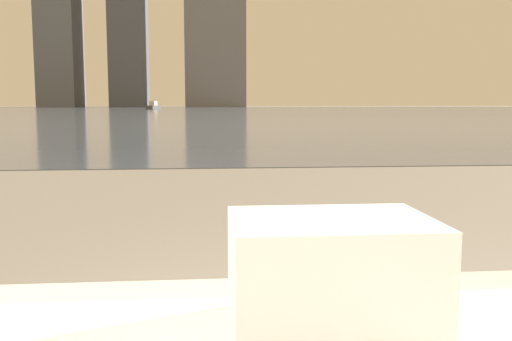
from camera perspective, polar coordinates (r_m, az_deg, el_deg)
The scene contains 5 objects.
towel_stack at distance 0.82m, azimuth 7.49°, elevation -10.21°, with size 0.28×0.21×0.16m.
harbor_water at distance 62.05m, azimuth -4.95°, elevation 6.00°, with size 180.00×110.00×0.01m.
harbor_boat_0 at distance 73.98m, azimuth -10.23°, elevation 6.33°, with size 1.73×2.92×1.04m.
skyline_tower_1 at distance 122.73m, azimuth -19.14°, elevation 14.88°, with size 7.22×11.04×37.80m.
skyline_tower_3 at distance 118.82m, azimuth -4.12°, elevation 13.22°, with size 12.11×8.46×28.39m.
Camera 1 is at (-0.31, -0.04, 0.81)m, focal length 40.00 mm.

